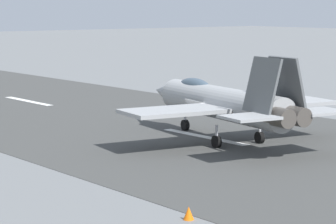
# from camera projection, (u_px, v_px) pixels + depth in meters

# --- Properties ---
(ground_plane) EXTENTS (400.00, 400.00, 0.00)m
(ground_plane) POSITION_uv_depth(u_px,v_px,m) (204.00, 137.00, 50.92)
(ground_plane) COLOR slate
(runway_strip) EXTENTS (240.00, 26.00, 0.02)m
(runway_strip) POSITION_uv_depth(u_px,v_px,m) (204.00, 137.00, 50.90)
(runway_strip) COLOR #40413F
(runway_strip) RESTS_ON ground
(fighter_jet) EXTENTS (17.37, 14.76, 5.71)m
(fighter_jet) POSITION_uv_depth(u_px,v_px,m) (222.00, 102.00, 49.14)
(fighter_jet) COLOR #9C9EA0
(fighter_jet) RESTS_ON ground
(marker_cone_near) EXTENTS (0.44, 0.44, 0.55)m
(marker_cone_near) POSITION_uv_depth(u_px,v_px,m) (189.00, 213.00, 31.23)
(marker_cone_near) COLOR orange
(marker_cone_near) RESTS_ON ground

